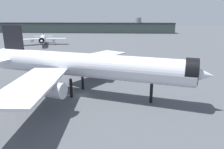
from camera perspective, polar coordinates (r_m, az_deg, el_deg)
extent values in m
plane|color=#4C4F54|center=(57.39, -8.08, -5.72)|extent=(900.00, 900.00, 0.00)
cylinder|color=silver|center=(55.87, -7.30, 2.56)|extent=(55.19, 21.30, 6.33)
cone|color=silver|center=(50.40, 22.36, 0.03)|extent=(8.39, 7.87, 6.20)
cone|color=silver|center=(72.44, -27.49, 3.92)|extent=(9.56, 8.03, 6.01)
cylinder|color=black|center=(50.22, 20.98, 0.68)|extent=(4.49, 6.93, 6.39)
cube|color=silver|center=(71.70, -4.85, 4.90)|extent=(21.33, 25.72, 0.51)
cylinder|color=#B7BAC1|center=(68.92, -4.80, 2.69)|extent=(8.44, 5.48, 3.48)
cube|color=silver|center=(45.72, -20.89, -2.38)|extent=(9.81, 25.32, 0.51)
cylinder|color=#B7BAC1|center=(47.78, -17.13, -3.91)|extent=(8.44, 5.48, 3.48)
cube|color=black|center=(68.56, -25.42, 7.91)|extent=(6.59, 2.43, 10.12)
cube|color=silver|center=(74.69, -22.16, 5.34)|extent=(7.55, 10.99, 0.38)
cylinder|color=black|center=(52.42, 10.72, -5.00)|extent=(0.76, 0.76, 5.06)
cylinder|color=black|center=(61.44, -8.08, -1.76)|extent=(0.76, 0.76, 5.06)
cylinder|color=black|center=(55.93, -11.16, -3.68)|extent=(0.76, 0.76, 5.06)
cylinder|color=silver|center=(164.53, -18.49, 9.36)|extent=(14.63, 33.93, 3.73)
cone|color=silver|center=(147.37, -18.76, 8.68)|extent=(4.78, 5.06, 3.65)
cone|color=silver|center=(181.72, -18.27, 9.90)|extent=(4.91, 5.73, 3.54)
cylinder|color=black|center=(148.08, -18.76, 8.82)|extent=(4.11, 2.80, 3.77)
cube|color=silver|center=(167.05, -15.10, 9.54)|extent=(15.62, 5.73, 0.30)
cylinder|color=#B7BAC1|center=(166.34, -15.71, 9.05)|extent=(3.50, 5.24, 2.05)
cube|color=silver|center=(167.97, -21.76, 9.01)|extent=(15.77, 13.73, 0.30)
cylinder|color=#B7BAC1|center=(167.09, -21.10, 8.61)|extent=(3.50, 5.24, 2.05)
cube|color=navy|center=(178.73, -18.38, 10.77)|extent=(1.68, 4.05, 5.97)
cube|color=silver|center=(179.49, -17.00, 10.07)|extent=(6.89, 4.94, 0.22)
cube|color=silver|center=(179.85, -19.60, 9.85)|extent=(6.89, 4.94, 0.22)
cylinder|color=black|center=(153.93, -18.55, 7.70)|extent=(0.45, 0.45, 2.98)
cylinder|color=black|center=(166.52, -17.69, 8.32)|extent=(0.45, 0.45, 2.98)
cylinder|color=black|center=(166.71, -19.04, 8.22)|extent=(0.45, 0.45, 2.98)
cube|color=#475651|center=(284.23, -10.54, 12.43)|extent=(258.94, 24.29, 11.57)
cube|color=#232628|center=(283.97, -10.61, 13.72)|extent=(258.97, 26.42, 1.20)
cylinder|color=#939399|center=(275.82, 7.18, 13.27)|extent=(7.65, 7.65, 19.19)
cube|color=black|center=(93.37, -15.23, 2.67)|extent=(5.74, 2.94, 0.35)
cube|color=#232833|center=(93.87, -16.18, 3.28)|extent=(2.46, 2.55, 1.60)
cube|color=#1E2D38|center=(94.24, -16.74, 3.48)|extent=(0.31, 1.93, 0.80)
cube|color=#232833|center=(92.68, -14.73, 3.42)|extent=(3.55, 2.68, 2.20)
cylinder|color=black|center=(93.23, -16.59, 2.44)|extent=(0.93, 0.39, 0.90)
cylinder|color=black|center=(95.24, -15.98, 2.75)|extent=(0.93, 0.39, 0.90)
cylinder|color=black|center=(91.59, -14.43, 2.37)|extent=(0.93, 0.39, 0.90)
cylinder|color=black|center=(93.63, -13.86, 2.69)|extent=(0.93, 0.39, 0.90)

